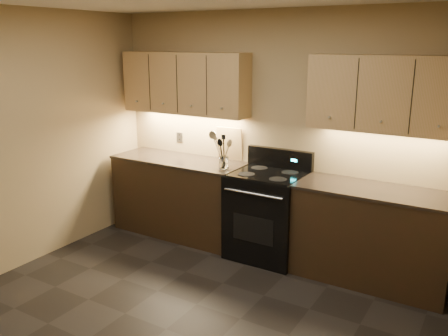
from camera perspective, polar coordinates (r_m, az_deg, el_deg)
The scene contains 15 objects.
floor at distance 4.10m, azimuth -6.99°, elevation -18.69°, with size 4.00×4.00×0.00m, color black.
wall_back at distance 5.22m, azimuth 6.22°, elevation 4.22°, with size 4.00×0.04×2.60m, color tan.
counter_left at distance 5.72m, azimuth -5.34°, elevation -3.42°, with size 1.62×0.62×0.93m.
counter_right at distance 4.81m, azimuth 17.31°, elevation -7.73°, with size 1.46×0.62×0.93m.
stove at distance 5.12m, azimuth 5.26°, elevation -5.50°, with size 0.76×0.68×1.14m.
upper_cab_left at distance 5.57m, azimuth -4.75°, elevation 10.13°, with size 1.60×0.30×0.70m, color tan.
upper_cab_right at distance 4.63m, azimuth 19.06°, elevation 8.39°, with size 1.44×0.30×0.70m, color tan.
outlet_plate at distance 5.90m, azimuth -5.37°, elevation 3.71°, with size 0.09×0.01×0.12m, color #B2B5BA.
utensil_crock at distance 5.13m, azimuth -0.03°, elevation 0.58°, with size 0.12×0.12×0.13m.
cutting_board at distance 5.48m, azimuth 0.71°, elevation 2.93°, with size 0.31×0.02×0.39m, color tan.
wooden_spoon at distance 5.10m, azimuth -0.29°, elevation 1.83°, with size 0.06×0.06×0.32m, color tan, non-canonical shape.
black_spoon at distance 5.12m, azimuth -0.06°, elevation 1.95°, with size 0.06×0.06×0.33m, color black, non-canonical shape.
black_turner at distance 5.07m, azimuth 0.02°, elevation 2.03°, with size 0.08×0.08×0.37m, color black, non-canonical shape.
steel_spatula at distance 5.09m, azimuth 0.30°, elevation 2.17°, with size 0.08×0.08×0.39m, color silver, non-canonical shape.
steel_skimmer at distance 5.08m, azimuth 0.08°, elevation 2.23°, with size 0.09×0.09×0.40m, color silver, non-canonical shape.
Camera 1 is at (2.16, -2.65, 2.26)m, focal length 38.00 mm.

